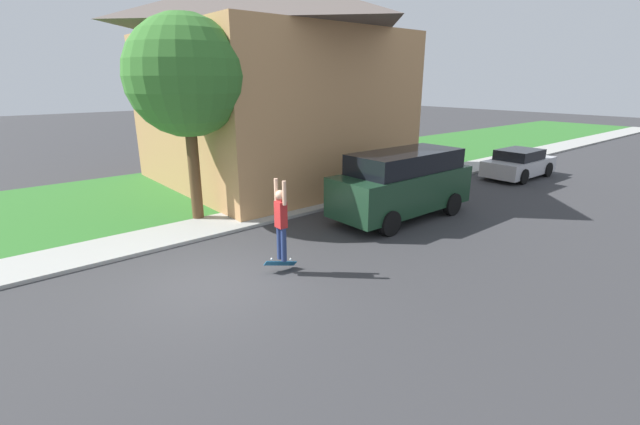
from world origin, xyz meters
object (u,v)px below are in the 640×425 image
object	(u,v)px
car_down_street	(519,164)
skateboarder	(281,220)
skateboard	(280,263)
lawn_tree_near	(186,77)
suv_parked	(403,183)

from	to	relation	value
car_down_street	skateboarder	size ratio (longest dim) A/B	2.08
skateboarder	skateboard	xyz separation A→B (m)	(-0.15, 0.05, -1.15)
lawn_tree_near	skateboarder	bearing A→B (deg)	-2.35
suv_parked	skateboarder	size ratio (longest dim) A/B	2.64
car_down_street	skateboard	size ratio (longest dim) A/B	5.30
suv_parked	car_down_street	size ratio (longest dim) A/B	1.27
skateboarder	lawn_tree_near	bearing A→B (deg)	177.65
suv_parked	skateboarder	distance (m)	5.64
suv_parked	car_down_street	distance (m)	9.06
suv_parked	skateboarder	bearing A→B (deg)	-79.49
lawn_tree_near	car_down_street	distance (m)	15.29
suv_parked	car_down_street	bearing A→B (deg)	93.19
suv_parked	skateboarder	world-z (taller)	skateboarder
skateboarder	skateboard	distance (m)	1.16
car_down_street	skateboard	xyz separation A→B (m)	(1.39, -14.53, -0.44)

